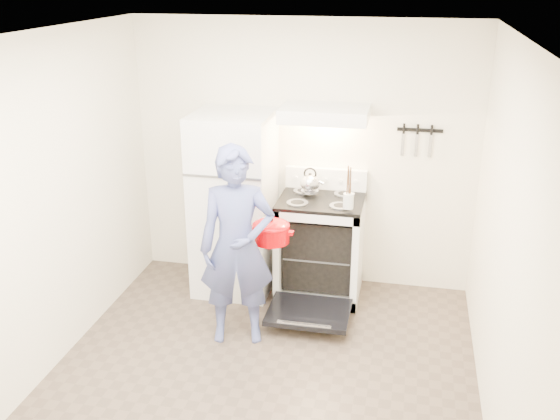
{
  "coord_description": "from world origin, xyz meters",
  "views": [
    {
      "loc": [
        0.96,
        -3.75,
        2.88
      ],
      "look_at": [
        -0.05,
        1.0,
        1.0
      ],
      "focal_mm": 40.0,
      "sensor_mm": 36.0,
      "label": 1
    }
  ],
  "objects_px": {
    "refrigerator": "(234,204)",
    "dutch_oven": "(271,233)",
    "stove_body": "(320,248)",
    "person": "(237,247)",
    "tea_kettle": "(310,182)"
  },
  "relations": [
    {
      "from": "refrigerator",
      "to": "person",
      "type": "xyz_separation_m",
      "value": [
        0.27,
        -0.87,
        -0.03
      ]
    },
    {
      "from": "refrigerator",
      "to": "person",
      "type": "relative_size",
      "value": 1.03
    },
    {
      "from": "person",
      "to": "dutch_oven",
      "type": "height_order",
      "value": "person"
    },
    {
      "from": "refrigerator",
      "to": "tea_kettle",
      "type": "height_order",
      "value": "refrigerator"
    },
    {
      "from": "person",
      "to": "stove_body",
      "type": "bearing_deg",
      "value": 44.48
    },
    {
      "from": "stove_body",
      "to": "person",
      "type": "xyz_separation_m",
      "value": [
        -0.54,
        -0.9,
        0.36
      ]
    },
    {
      "from": "refrigerator",
      "to": "tea_kettle",
      "type": "distance_m",
      "value": 0.74
    },
    {
      "from": "stove_body",
      "to": "person",
      "type": "relative_size",
      "value": 0.56
    },
    {
      "from": "refrigerator",
      "to": "dutch_oven",
      "type": "distance_m",
      "value": 0.77
    },
    {
      "from": "person",
      "to": "refrigerator",
      "type": "bearing_deg",
      "value": 92.84
    },
    {
      "from": "refrigerator",
      "to": "stove_body",
      "type": "relative_size",
      "value": 1.85
    },
    {
      "from": "stove_body",
      "to": "tea_kettle",
      "type": "distance_m",
      "value": 0.64
    },
    {
      "from": "stove_body",
      "to": "dutch_oven",
      "type": "height_order",
      "value": "dutch_oven"
    },
    {
      "from": "stove_body",
      "to": "person",
      "type": "height_order",
      "value": "person"
    },
    {
      "from": "stove_body",
      "to": "tea_kettle",
      "type": "height_order",
      "value": "tea_kettle"
    }
  ]
}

